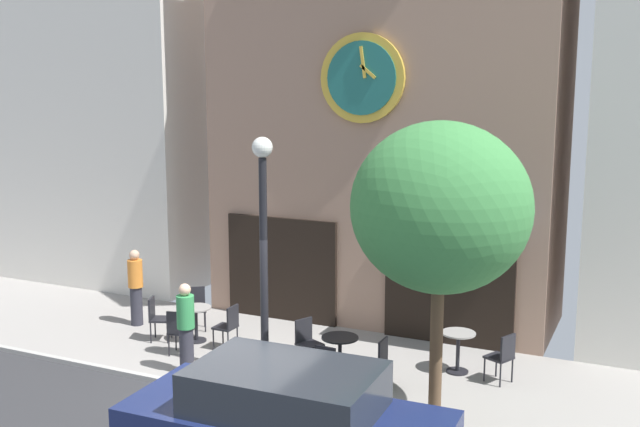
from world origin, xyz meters
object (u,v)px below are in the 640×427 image
object	(u,v)px
cafe_chair_left_end	(378,359)
parked_car_navy	(286,425)
cafe_table_center_left	(458,346)
cafe_chair_facing_wall	(178,329)
cafe_table_near_door	(196,318)
cafe_chair_corner	(328,366)
pedestrian_orange	(136,286)
cafe_chair_mid_row	(229,324)
street_tree	(440,208)
street_lamp	(264,258)
cafe_table_center_right	(340,350)
cafe_chair_curbside	(157,315)
pedestrian_green	(186,327)
cafe_chair_facing_street	(307,339)
cafe_chair_outer	(196,305)
cafe_chair_right_end	(503,354)

from	to	relation	value
cafe_chair_left_end	parked_car_navy	bearing A→B (deg)	-90.88
cafe_table_center_left	cafe_chair_left_end	bearing A→B (deg)	-128.81
parked_car_navy	cafe_chair_facing_wall	bearing A→B (deg)	141.50
cafe_table_near_door	cafe_chair_corner	distance (m)	3.80
cafe_table_center_left	cafe_chair_left_end	size ratio (longest dim) A/B	0.84
cafe_table_near_door	pedestrian_orange	xyz separation A→B (m)	(-1.78, 0.34, 0.38)
cafe_chair_mid_row	cafe_chair_corner	distance (m)	2.95
street_tree	cafe_table_near_door	world-z (taller)	street_tree
street_tree	cafe_chair_mid_row	bearing A→B (deg)	164.38
street_lamp	cafe_table_center_right	world-z (taller)	street_lamp
cafe_chair_facing_wall	pedestrian_orange	size ratio (longest dim) A/B	0.54
cafe_table_near_door	cafe_chair_curbside	world-z (taller)	cafe_chair_curbside
pedestrian_orange	parked_car_navy	world-z (taller)	pedestrian_orange
cafe_chair_curbside	pedestrian_green	size ratio (longest dim) A/B	0.54
cafe_table_center_right	cafe_chair_curbside	distance (m)	4.17
cafe_table_near_door	cafe_chair_corner	size ratio (longest dim) A/B	0.80
cafe_chair_curbside	cafe_chair_corner	world-z (taller)	same
cafe_table_center_right	cafe_table_center_left	world-z (taller)	same
cafe_chair_left_end	cafe_chair_curbside	distance (m)	4.97
cafe_table_center_right	street_lamp	bearing A→B (deg)	-157.97
cafe_table_near_door	cafe_chair_facing_street	bearing A→B (deg)	-6.43
cafe_table_near_door	cafe_chair_facing_wall	world-z (taller)	cafe_chair_facing_wall
street_tree	pedestrian_green	distance (m)	5.22
cafe_table_center_left	cafe_chair_facing_wall	bearing A→B (deg)	-164.31
cafe_table_center_left	cafe_chair_corner	world-z (taller)	cafe_chair_corner
cafe_chair_outer	cafe_chair_curbside	world-z (taller)	same
street_lamp	cafe_chair_right_end	xyz separation A→B (m)	(3.92, 1.46, -1.65)
cafe_table_near_door	cafe_chair_outer	world-z (taller)	cafe_chair_outer
street_tree	pedestrian_green	world-z (taller)	street_tree
cafe_chair_left_end	pedestrian_orange	world-z (taller)	pedestrian_orange
cafe_chair_corner	pedestrian_orange	world-z (taller)	pedestrian_orange
cafe_table_near_door	cafe_chair_left_end	world-z (taller)	cafe_chair_left_end
street_lamp	cafe_chair_corner	distance (m)	2.18
cafe_chair_right_end	cafe_chair_outer	distance (m)	6.54
street_tree	cafe_chair_facing_wall	xyz separation A→B (m)	(-5.25, 0.59, -2.81)
cafe_chair_outer	cafe_chair_curbside	distance (m)	1.01
cafe_chair_facing_wall	pedestrian_orange	xyz separation A→B (m)	(-1.94, 1.16, 0.33)
cafe_chair_right_end	pedestrian_green	xyz separation A→B (m)	(-5.28, -1.93, 0.33)
cafe_table_near_door	cafe_chair_facing_wall	size ratio (longest dim) A/B	0.80
cafe_table_center_right	cafe_chair_right_end	size ratio (longest dim) A/B	0.84
cafe_chair_facing_wall	street_lamp	bearing A→B (deg)	-5.60
parked_car_navy	pedestrian_green	bearing A→B (deg)	143.09
cafe_chair_right_end	pedestrian_green	distance (m)	5.63
cafe_chair_mid_row	cafe_chair_facing_street	distance (m)	1.80
cafe_table_center_right	cafe_table_center_left	xyz separation A→B (m)	(1.84, 1.13, -0.02)
cafe_table_center_right	pedestrian_green	size ratio (longest dim) A/B	0.45
cafe_table_center_left	cafe_chair_curbside	size ratio (longest dim) A/B	0.84
cafe_chair_outer	cafe_chair_facing_street	xyz separation A→B (m)	(3.10, -0.97, 0.00)
cafe_table_center_right	cafe_chair_outer	bearing A→B (deg)	162.94
cafe_chair_right_end	cafe_chair_left_end	world-z (taller)	same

